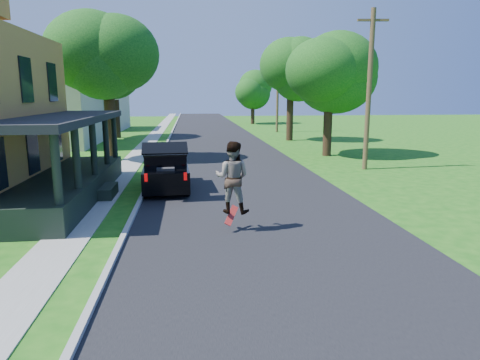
{
  "coord_description": "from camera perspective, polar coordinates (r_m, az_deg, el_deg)",
  "views": [
    {
      "loc": [
        -2.17,
        -10.54,
        3.87
      ],
      "look_at": [
        -0.59,
        3.0,
        1.15
      ],
      "focal_mm": 32.0,
      "sensor_mm": 36.0,
      "label": 1
    }
  ],
  "objects": [
    {
      "name": "neighbor_house_far",
      "position": [
        51.79,
        -19.67,
        11.0
      ],
      "size": [
        12.78,
        12.78,
        8.3
      ],
      "color": "beige",
      "rests_on": "ground"
    },
    {
      "name": "tree_left_far",
      "position": [
        40.92,
        -16.48,
        13.79
      ],
      "size": [
        6.17,
        6.08,
        9.33
      ],
      "rotation": [
        0.0,
        0.0,
        -0.01
      ],
      "color": "black",
      "rests_on": "ground"
    },
    {
      "name": "tree_left_mid",
      "position": [
        26.76,
        -17.49,
        15.8
      ],
      "size": [
        6.98,
        6.53,
        9.09
      ],
      "rotation": [
        0.0,
        0.0,
        0.35
      ],
      "color": "black",
      "rests_on": "ground"
    },
    {
      "name": "utility_pole_near",
      "position": [
        23.33,
        16.84,
        11.59
      ],
      "size": [
        1.57,
        0.3,
        8.11
      ],
      "rotation": [
        0.0,
        0.0,
        -0.12
      ],
      "color": "#4C3D23",
      "rests_on": "ground"
    },
    {
      "name": "neighbor_house_mid",
      "position": [
        36.35,
        -25.29,
        10.73
      ],
      "size": [
        12.78,
        12.78,
        8.3
      ],
      "color": "beige",
      "rests_on": "ground"
    },
    {
      "name": "tree_right_far",
      "position": [
        58.33,
        1.68,
        12.16
      ],
      "size": [
        5.69,
        5.39,
        7.15
      ],
      "rotation": [
        0.0,
        0.0,
        0.34
      ],
      "color": "black",
      "rests_on": "ground"
    },
    {
      "name": "skateboard",
      "position": [
        12.4,
        -1.15,
        -4.83
      ],
      "size": [
        0.47,
        0.61,
        0.49
      ],
      "rotation": [
        0.0,
        0.0,
        -0.16
      ],
      "color": "#9C110D",
      "rests_on": "ground"
    },
    {
      "name": "utility_pole_far",
      "position": [
        45.68,
        5.04,
        12.48
      ],
      "size": [
        1.59,
        0.3,
        9.43
      ],
      "rotation": [
        0.0,
        0.0,
        -0.12
      ],
      "color": "#4C3D23",
      "rests_on": "ground"
    },
    {
      "name": "curb",
      "position": [
        30.84,
        -10.13,
        3.9
      ],
      "size": [
        0.15,
        120.0,
        0.12
      ],
      "primitive_type": "cube",
      "color": "#989893",
      "rests_on": "ground"
    },
    {
      "name": "ground",
      "position": [
        11.43,
        4.73,
        -8.56
      ],
      "size": [
        140.0,
        140.0,
        0.0
      ],
      "primitive_type": "plane",
      "color": "#195D12",
      "rests_on": "ground"
    },
    {
      "name": "black_suv",
      "position": [
        17.99,
        -9.85,
        1.36
      ],
      "size": [
        2.0,
        4.71,
        2.16
      ],
      "rotation": [
        0.0,
        0.0,
        0.05
      ],
      "color": "black",
      "rests_on": "ground"
    },
    {
      "name": "tree_right_mid",
      "position": [
        37.35,
        6.73,
        14.72
      ],
      "size": [
        6.88,
        6.58,
        9.06
      ],
      "rotation": [
        0.0,
        0.0,
        0.34
      ],
      "color": "black",
      "rests_on": "ground"
    },
    {
      "name": "tree_right_near",
      "position": [
        28.14,
        11.78,
        13.8
      ],
      "size": [
        5.19,
        5.03,
        7.95
      ],
      "rotation": [
        0.0,
        0.0,
        -0.01
      ],
      "color": "black",
      "rests_on": "ground"
    },
    {
      "name": "sidewalk",
      "position": [
        30.97,
        -12.99,
        3.82
      ],
      "size": [
        1.3,
        120.0,
        0.03
      ],
      "primitive_type": "cube",
      "color": "gray",
      "rests_on": "ground"
    },
    {
      "name": "street",
      "position": [
        30.86,
        -2.58,
        4.07
      ],
      "size": [
        8.0,
        120.0,
        0.02
      ],
      "primitive_type": "cube",
      "color": "black",
      "rests_on": "ground"
    },
    {
      "name": "skateboarder",
      "position": [
        12.19,
        -1.04,
        0.36
      ],
      "size": [
        1.2,
        1.06,
        2.06
      ],
      "rotation": [
        0.0,
        0.0,
        2.82
      ],
      "color": "black",
      "rests_on": "ground"
    }
  ]
}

